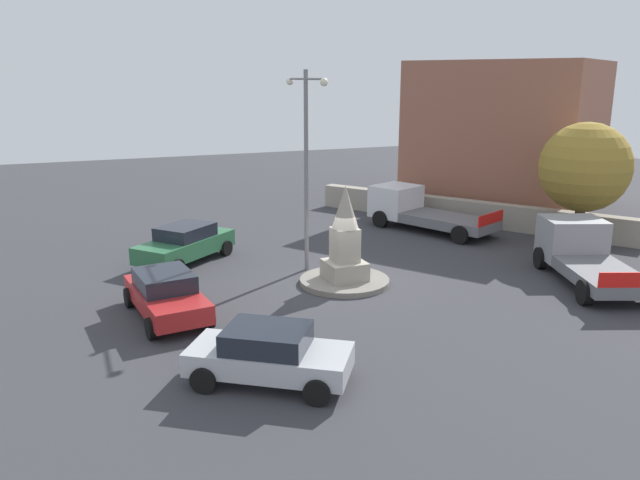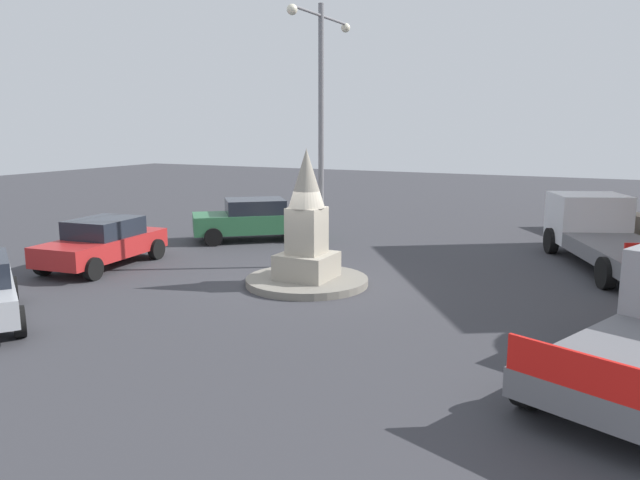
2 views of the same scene
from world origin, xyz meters
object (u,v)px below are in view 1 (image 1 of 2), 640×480
Objects in this scene: truck_grey_parked_right at (583,253)px; streetlamp at (306,151)px; car_red_far_side at (166,294)px; monument at (345,239)px; truck_white_approaching at (418,210)px; tree_near_wall at (585,167)px; car_silver_parked_left at (269,354)px; car_green_near_island at (185,243)px; corner_building at (507,135)px.

streetlamp is at bearing -118.42° from truck_grey_parked_right.
truck_grey_parked_right is at bearing 82.36° from car_red_far_side.
streetlamp is (-2.13, -0.63, 2.95)m from monument.
truck_grey_parked_right is 0.90× the size of truck_white_approaching.
monument is 12.12m from tree_near_wall.
monument is 9.41m from truck_white_approaching.
car_red_far_side is 0.80× the size of tree_near_wall.
truck_white_approaching is (-12.47, 11.74, 0.20)m from car_silver_parked_left.
monument is 0.81× the size of car_silver_parked_left.
tree_near_wall is (1.12, 12.57, -1.16)m from streetlamp.
streetlamp is 1.12× the size of truck_white_approaching.
truck_grey_parked_right is at bearing 59.65° from car_green_near_island.
truck_white_approaching is 8.84m from corner_building.
car_green_near_island reaches higher than car_silver_parked_left.
car_silver_parked_left is 0.93× the size of car_green_near_island.
car_red_far_side is 1.04× the size of car_silver_parked_left.
car_silver_parked_left is 0.63× the size of truck_white_approaching.
car_red_far_side is (2.90, -5.82, -3.87)m from streetlamp.
truck_white_approaching is (-9.12, -1.52, -0.03)m from truck_grey_parked_right.
tree_near_wall is at bearing 84.91° from streetlamp.
car_green_near_island is (-5.72, 1.68, 0.04)m from car_red_far_side.
corner_building is at bearing 116.07° from car_red_far_side.
monument is 3.69m from streetlamp.
car_green_near_island is (-11.06, 0.08, 0.04)m from car_silver_parked_left.
corner_building is (-4.55, 19.31, 3.27)m from car_green_near_island.
monument is at bearing 96.77° from car_red_far_side.
car_silver_parked_left is at bearing -38.48° from monument.
streetlamp is at bearing -163.50° from monument.
car_silver_parked_left is at bearing -51.17° from corner_building.
monument is 0.36× the size of corner_building.
tree_near_wall is (-1.01, 11.94, 1.78)m from monument.
monument reaches higher than truck_grey_parked_right.
corner_building is at bearing 162.99° from tree_near_wall.
truck_white_approaching is at bearing 132.74° from monument.
tree_near_wall reaches higher than truck_grey_parked_right.
truck_grey_parked_right is 5.73m from tree_near_wall.
streetlamp is 10.03m from car_silver_parked_left.
car_silver_parked_left is at bearing -27.14° from streetlamp.
car_red_far_side is at bearing -83.23° from monument.
streetlamp is 9.38m from truck_white_approaching.
corner_building is (-9.51, 14.54, 2.39)m from monument.
monument is 0.51× the size of truck_white_approaching.
monument is 6.94m from car_green_near_island.
car_red_far_side is 0.65× the size of truck_white_approaching.
corner_building reaches higher than car_green_near_island.
car_green_near_island is (-4.96, -4.77, -0.88)m from monument.
streetlamp reaches higher than car_silver_parked_left.
truck_grey_parked_right is at bearing -43.18° from tree_near_wall.
corner_building is at bearing 123.18° from monument.
car_silver_parked_left is at bearing -0.41° from car_green_near_island.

